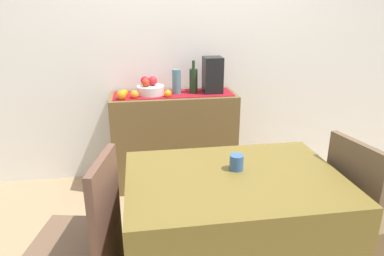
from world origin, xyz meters
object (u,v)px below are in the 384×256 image
Objects in this scene: coffee_maker at (213,75)px; fruit_bowl at (151,90)px; coffee_cup at (237,162)px; sideboard_console at (174,139)px; chair_by_corner at (365,236)px; wine_bottle at (193,81)px; dining_table at (232,235)px; ceramic_vase at (177,82)px.

fruit_bowl is at bearing 180.00° from coffee_maker.
coffee_cup is at bearing -96.24° from coffee_maker.
sideboard_console is 1.72m from chair_by_corner.
coffee_cup is 0.96m from chair_by_corner.
wine_bottle is 1.50m from dining_table.
ceramic_vase is at bearing 180.00° from wine_bottle.
fruit_bowl is at bearing 105.15° from dining_table.
coffee_maker is at bearing 0.00° from fruit_bowl.
sideboard_console is at bearing 180.00° from coffee_maker.
sideboard_console is 12.98× the size of coffee_cup.
chair_by_corner is (1.21, -1.38, -0.63)m from fruit_bowl.
wine_bottle is 0.25× the size of dining_table.
wine_bottle is 0.32× the size of chair_by_corner.
coffee_maker is at bearing 0.00° from wine_bottle.
fruit_bowl is 1.94m from chair_by_corner.
ceramic_vase is at bearing 125.30° from chair_by_corner.
fruit_bowl is 0.38m from wine_bottle.
chair_by_corner is at bearing -5.34° from coffee_cup.
dining_table is (-0.00, -1.38, -0.60)m from wine_bottle.
sideboard_console is 0.54m from ceramic_vase.
chair_by_corner is (0.66, -1.38, -0.75)m from coffee_maker.
wine_bottle is at bearing -0.00° from fruit_bowl.
sideboard_console is 0.51m from fruit_bowl.
sideboard_console is 3.80× the size of wine_bottle.
coffee_maker is 1.70m from chair_by_corner.
wine_bottle is (0.18, -0.00, 0.54)m from sideboard_console.
coffee_maker reaches higher than wine_bottle.
dining_table is (0.15, -1.38, -0.59)m from ceramic_vase.
sideboard_console is 0.68m from coffee_maker.
wine_bottle is 1.34× the size of ceramic_vase.
coffee_cup is at bearing -82.34° from ceramic_vase.
wine_bottle is 3.41× the size of coffee_cup.
ceramic_vase reaches higher than fruit_bowl.
coffee_cup is at bearing -88.80° from wine_bottle.
wine_bottle reaches higher than ceramic_vase.
fruit_bowl is at bearing 180.00° from wine_bottle.
coffee_cup is (0.40, -1.31, -0.11)m from fruit_bowl.
coffee_maker is 0.35× the size of chair_by_corner.
ceramic_vase is (-0.32, 0.00, -0.05)m from coffee_maker.
chair_by_corner is (0.83, -0.00, -0.10)m from dining_table.
dining_table is 0.42m from coffee_cup.
wine_bottle reaches higher than fruit_bowl.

